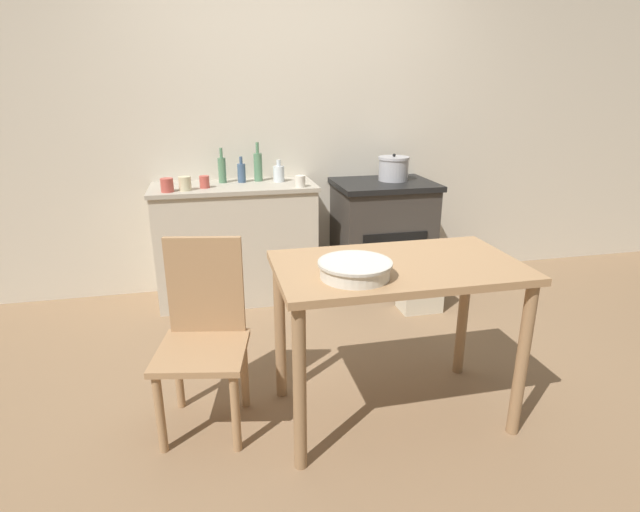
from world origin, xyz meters
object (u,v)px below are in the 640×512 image
Objects in this scene: chair at (204,332)px; bottle_mid_left at (222,169)px; stock_pot at (393,169)px; bottle_far_left at (241,172)px; mixing_bowl_large at (355,268)px; cup_center at (185,184)px; cup_right at (204,182)px; bottle_center_left at (279,173)px; stove at (382,235)px; bottle_left at (258,166)px; cup_mid_right at (167,185)px; cup_center_right at (300,181)px; flour_sack at (420,285)px; work_table at (397,289)px.

bottle_mid_left is (0.18, 1.58, 0.51)m from chair.
bottle_far_left is (-1.15, 0.10, -0.00)m from stock_pot.
cup_center reaches higher than mixing_bowl_large.
cup_center is at bearing -151.10° from bottle_far_left.
bottle_mid_left is 3.00× the size of cup_right.
bottle_far_left is at bearing 30.57° from cup_right.
bottle_center_left is at bearing -7.63° from bottle_far_left.
bottle_center_left is (-0.80, 0.09, 0.51)m from stove.
bottle_far_left is 0.28m from bottle_center_left.
bottle_mid_left is 0.42m from bottle_center_left.
bottle_left is 0.70m from cup_mid_right.
cup_mid_right is at bearing -166.77° from cup_center.
flour_sack is at bearing -22.86° from cup_center_right.
bottle_center_left is at bearing 91.69° from mixing_bowl_large.
cup_center_right is 0.97× the size of cup_right.
cup_right reaches higher than chair.
cup_right is at bearing -154.91° from bottle_left.
bottle_left is 3.10× the size of cup_mid_right.
chair is 5.56× the size of bottle_center_left.
bottle_left reaches higher than bottle_mid_left.
cup_center_right is at bearing -4.12° from cup_center.
bottle_far_left reaches higher than cup_mid_right.
cup_right reaches higher than mixing_bowl_large.
cup_right is (-0.66, 0.12, 0.00)m from cup_center_right.
cup_center reaches higher than cup_mid_right.
bottle_left reaches higher than stock_pot.
cup_center is at bearing 13.23° from cup_mid_right.
work_table is 4.69× the size of stock_pot.
cup_center is (-1.47, -0.09, 0.49)m from stove.
bottle_left reaches higher than mixing_bowl_large.
bottle_far_left reaches higher than work_table.
bottle_mid_left is (-0.47, 1.86, 0.14)m from mixing_bowl_large.
flour_sack is 0.93m from stock_pot.
cup_center_right is at bearing -29.06° from bottle_mid_left.
cup_right is at bearing 109.48° from mixing_bowl_large.
work_table is at bearing -107.47° from stove.
mixing_bowl_large is 3.39× the size of cup_mid_right.
work_table is 3.57× the size of mixing_bowl_large.
work_table is 1.91m from bottle_mid_left.
mixing_bowl_large is 1.79m from cup_right.
bottle_left is (-1.07, 0.65, 0.80)m from flour_sack.
cup_right is at bearing 162.61° from flour_sack.
bottle_center_left reaches higher than stove.
bottle_far_left is 1.99× the size of cup_center.
chair is 1.54m from cup_center_right.
cup_right is at bearing -178.72° from stove.
bottle_left is (-0.20, 1.87, 0.15)m from mixing_bowl_large.
bottle_left reaches higher than work_table.
cup_right is (0.25, 0.09, -0.00)m from cup_mid_right.
cup_center is at bearing 175.88° from cup_center_right.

